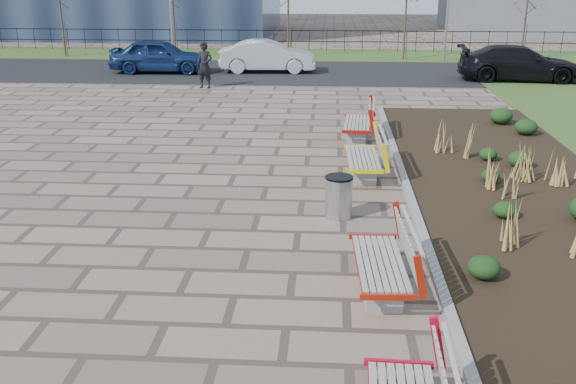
# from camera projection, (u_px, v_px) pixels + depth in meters

# --- Properties ---
(ground) EXTENTS (120.00, 120.00, 0.00)m
(ground) POSITION_uv_depth(u_px,v_px,m) (165.00, 324.00, 8.82)
(ground) COLOR #83695A
(ground) RESTS_ON ground
(planting_bed) EXTENTS (4.50, 18.00, 0.10)m
(planting_bed) POSITION_uv_depth(u_px,v_px,m) (525.00, 204.00, 13.13)
(planting_bed) COLOR black
(planting_bed) RESTS_ON ground
(planting_curb) EXTENTS (0.16, 18.00, 0.15)m
(planting_curb) POSITION_uv_depth(u_px,v_px,m) (411.00, 200.00, 13.26)
(planting_curb) COLOR gray
(planting_curb) RESTS_ON ground
(grass_verge_far) EXTENTS (80.00, 5.00, 0.04)m
(grass_verge_far) POSITION_uv_depth(u_px,v_px,m) (290.00, 55.00, 35.15)
(grass_verge_far) COLOR #33511E
(grass_verge_far) RESTS_ON ground
(road) EXTENTS (80.00, 7.00, 0.02)m
(road) POSITION_uv_depth(u_px,v_px,m) (282.00, 72.00, 29.51)
(road) COLOR black
(road) RESTS_ON ground
(bench_b) EXTENTS (0.99, 2.14, 1.00)m
(bench_b) POSITION_uv_depth(u_px,v_px,m) (380.00, 259.00, 9.60)
(bench_b) COLOR #A91C0B
(bench_b) RESTS_ON ground
(bench_c) EXTENTS (0.95, 2.12, 1.00)m
(bench_c) POSITION_uv_depth(u_px,v_px,m) (363.00, 155.00, 14.87)
(bench_c) COLOR yellow
(bench_c) RESTS_ON ground
(bench_d) EXTENTS (1.03, 2.15, 1.00)m
(bench_d) POSITION_uv_depth(u_px,v_px,m) (357.00, 120.00, 18.17)
(bench_d) COLOR #B10F0B
(bench_d) RESTS_ON ground
(litter_bin) EXTENTS (0.52, 0.52, 0.82)m
(litter_bin) POSITION_uv_depth(u_px,v_px,m) (339.00, 198.00, 12.41)
(litter_bin) COLOR #B2B2B7
(litter_bin) RESTS_ON ground
(pedestrian) EXTENTS (0.74, 0.57, 1.82)m
(pedestrian) POSITION_uv_depth(u_px,v_px,m) (205.00, 65.00, 25.45)
(pedestrian) COLOR black
(pedestrian) RESTS_ON ground
(car_blue) EXTENTS (4.46, 1.91, 1.50)m
(car_blue) POSITION_uv_depth(u_px,v_px,m) (159.00, 56.00, 29.14)
(car_blue) COLOR navy
(car_blue) RESTS_ON road
(car_silver) EXTENTS (4.43, 1.71, 1.44)m
(car_silver) POSITION_uv_depth(u_px,v_px,m) (268.00, 56.00, 29.28)
(car_silver) COLOR #B2B5BA
(car_silver) RESTS_ON road
(car_black) EXTENTS (5.15, 2.36, 1.46)m
(car_black) POSITION_uv_depth(u_px,v_px,m) (519.00, 63.00, 27.08)
(car_black) COLOR black
(car_black) RESTS_ON road
(tree_a) EXTENTS (1.40, 1.40, 4.00)m
(tree_a) POSITION_uv_depth(u_px,v_px,m) (61.00, 18.00, 33.79)
(tree_a) COLOR #4C3D2D
(tree_a) RESTS_ON grass_verge_far
(tree_b) EXTENTS (1.40, 1.40, 4.00)m
(tree_b) POSITION_uv_depth(u_px,v_px,m) (174.00, 18.00, 33.42)
(tree_b) COLOR #4C3D2D
(tree_b) RESTS_ON grass_verge_far
(tree_c) EXTENTS (1.40, 1.40, 4.00)m
(tree_c) POSITION_uv_depth(u_px,v_px,m) (288.00, 19.00, 33.06)
(tree_c) COLOR #4C3D2D
(tree_c) RESTS_ON grass_verge_far
(tree_d) EXTENTS (1.40, 1.40, 4.00)m
(tree_d) POSITION_uv_depth(u_px,v_px,m) (405.00, 20.00, 32.70)
(tree_d) COLOR #4C3D2D
(tree_d) RESTS_ON grass_verge_far
(tree_e) EXTENTS (1.40, 1.40, 4.00)m
(tree_e) POSITION_uv_depth(u_px,v_px,m) (525.00, 20.00, 32.33)
(tree_e) COLOR #4C3D2D
(tree_e) RESTS_ON grass_verge_far
(lamp_east) EXTENTS (0.24, 0.60, 6.00)m
(lamp_east) POSITION_uv_depth(u_px,v_px,m) (448.00, 0.00, 31.77)
(lamp_east) COLOR gray
(lamp_east) RESTS_ON grass_verge_far
(railing_fence) EXTENTS (44.00, 0.10, 1.20)m
(railing_fence) POSITION_uv_depth(u_px,v_px,m) (292.00, 40.00, 36.35)
(railing_fence) COLOR black
(railing_fence) RESTS_ON grass_verge_far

